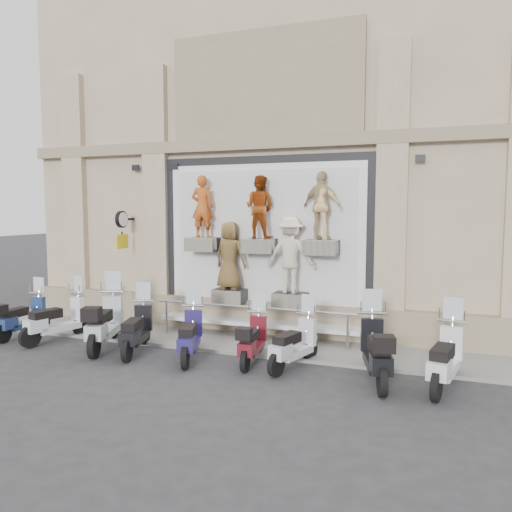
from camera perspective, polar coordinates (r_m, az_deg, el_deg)
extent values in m
plane|color=#2F2F32|center=(10.36, -4.59, -12.78)|extent=(90.00, 90.00, 0.00)
cube|color=gray|center=(12.20, -0.40, -9.75)|extent=(16.00, 2.20, 0.08)
cube|color=black|center=(12.62, 0.97, 1.63)|extent=(5.60, 0.10, 4.30)
cube|color=white|center=(12.56, 0.88, 1.62)|extent=(5.10, 0.06, 3.90)
cube|color=white|center=(12.52, 0.82, 1.61)|extent=(4.70, 0.04, 3.60)
cube|color=white|center=(12.52, 0.33, -7.56)|extent=(5.10, 0.75, 0.10)
cube|color=#28282B|center=(12.88, -6.10, 1.35)|extent=(0.80, 0.50, 0.35)
imported|color=#D85D20|center=(12.85, -6.15, 5.64)|extent=(0.62, 0.45, 1.58)
cube|color=#28282B|center=(12.27, 0.40, 1.18)|extent=(0.80, 0.50, 0.35)
imported|color=#77310C|center=(12.24, 0.40, 5.60)|extent=(0.84, 0.71, 1.54)
cube|color=#28282B|center=(11.84, 7.48, 0.98)|extent=(0.80, 0.50, 0.35)
imported|color=#DDC18A|center=(11.81, 7.53, 5.72)|extent=(1.01, 0.63, 1.61)
cube|color=#28282B|center=(12.73, -3.01, -4.58)|extent=(0.80, 0.50, 0.35)
imported|color=brown|center=(12.59, -3.03, 0.06)|extent=(0.91, 0.67, 1.72)
cube|color=#28282B|center=(12.19, 3.95, -5.02)|extent=(0.80, 0.50, 0.35)
imported|color=#F7E2C6|center=(12.04, 3.98, 0.15)|extent=(1.22, 0.72, 1.86)
cube|color=black|center=(14.16, -14.47, 4.10)|extent=(0.06, 0.56, 0.06)
cylinder|color=black|center=(13.94, -15.11, 4.07)|extent=(0.10, 0.46, 0.46)
cube|color=gold|center=(13.96, -15.05, 1.61)|extent=(0.04, 0.50, 0.38)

